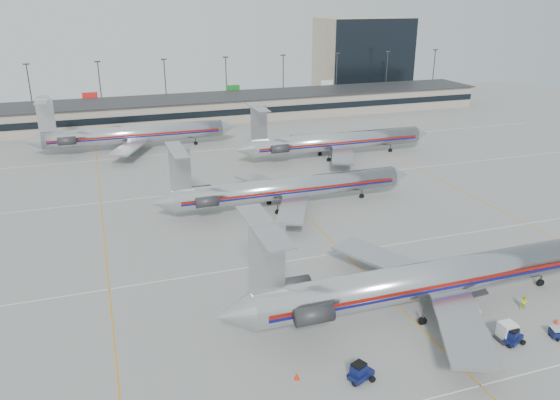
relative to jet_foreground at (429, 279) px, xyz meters
name	(u,v)px	position (x,y,z in m)	size (l,w,h in m)	color
ground	(380,288)	(-2.58, 5.57, -3.68)	(260.00, 260.00, 0.00)	gray
apron_markings	(344,252)	(-2.58, 15.57, -3.67)	(160.00, 0.15, 0.02)	silver
terminal	(207,108)	(-2.58, 103.54, -0.52)	(162.00, 17.00, 6.25)	gray
light_mast_row	(196,81)	(-2.58, 117.57, 4.90)	(163.60, 0.40, 15.28)	#38383D
distant_building	(362,55)	(59.42, 133.57, 8.82)	(30.00, 20.00, 25.00)	tan
jet_foreground	(429,279)	(0.00, 0.00, 0.00)	(48.47, 28.54, 12.69)	silver
jet_second_row	(284,188)	(-4.66, 33.62, -0.39)	(43.38, 25.54, 11.35)	silver
jet_third_row	(333,141)	(14.71, 57.74, -0.20)	(43.87, 26.99, 12.00)	silver
jet_back_row	(131,134)	(-24.84, 77.61, -0.09)	(45.25, 27.83, 12.37)	silver
tug_left	(360,373)	(-12.29, -8.42, -2.83)	(2.57, 1.96, 1.88)	#0B113D
tug_center	(513,337)	(4.31, -8.33, -2.89)	(2.39, 1.87, 1.74)	#0B113D
cart_inner	(475,340)	(0.64, -7.34, -3.04)	(2.41, 1.93, 1.20)	#0B113D
cart_outer	(560,333)	(9.56, -8.96, -3.14)	(2.09, 1.72, 1.02)	#0B113D
uld_container	(507,332)	(4.15, -7.65, -2.70)	(1.85, 1.55, 1.94)	#2D2D30
belt_loader	(461,306)	(3.11, -1.82, -3.00)	(4.99, 2.85, 2.56)	#999999
ramp_worker_near	(445,312)	(0.63, -2.45, -2.86)	(0.60, 0.40, 1.65)	#B3EB16
ramp_worker_far	(525,302)	(9.93, -3.59, -2.83)	(0.83, 0.64, 1.70)	#D1EB16
cone_right	(556,321)	(11.21, -6.88, -3.38)	(0.44, 0.44, 0.60)	red
cone_left	(297,376)	(-17.51, -6.44, -3.34)	(0.51, 0.51, 0.69)	red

